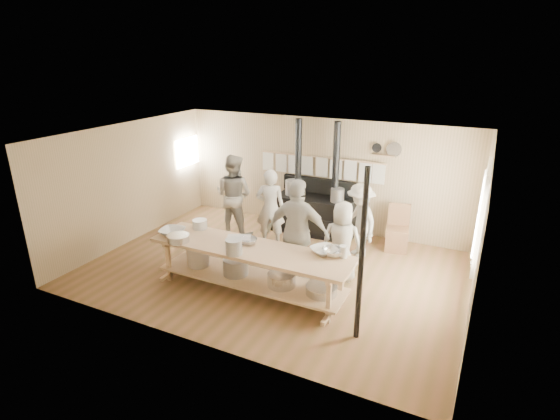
{
  "coord_description": "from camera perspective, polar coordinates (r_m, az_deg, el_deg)",
  "views": [
    {
      "loc": [
        3.42,
        -6.75,
        3.99
      ],
      "look_at": [
        0.04,
        0.2,
        1.17
      ],
      "focal_mm": 28.0,
      "sensor_mm": 36.0,
      "label": 1
    }
  ],
  "objects": [
    {
      "name": "window_right",
      "position": [
        7.76,
        24.85,
        -0.63
      ],
      "size": [
        0.09,
        1.5,
        1.65
      ],
      "color": "beige",
      "rests_on": "ground"
    },
    {
      "name": "mixing_bowl_large",
      "position": [
        7.86,
        -13.15,
        -3.61
      ],
      "size": [
        0.46,
        0.46,
        0.12
      ],
      "primitive_type": "cylinder",
      "rotation": [
        0.0,
        0.0,
        -0.22
      ],
      "color": "silver",
      "rests_on": "prep_table"
    },
    {
      "name": "ground",
      "position": [
        8.56,
        -0.82,
        -7.79
      ],
      "size": [
        7.0,
        7.0,
        0.0
      ],
      "primitive_type": "plane",
      "color": "brown",
      "rests_on": "ground"
    },
    {
      "name": "towel_rail",
      "position": [
        10.07,
        5.32,
        5.89
      ],
      "size": [
        3.0,
        0.04,
        0.47
      ],
      "color": "tan",
      "rests_on": "ground"
    },
    {
      "name": "bowl_steel_a",
      "position": [
        7.59,
        -4.14,
        -4.09
      ],
      "size": [
        0.41,
        0.41,
        0.09
      ],
      "primitive_type": "imported",
      "rotation": [
        0.0,
        0.0,
        0.53
      ],
      "color": "silver",
      "rests_on": "prep_table"
    },
    {
      "name": "bucket_galv",
      "position": [
        7.21,
        -6.05,
        -4.79
      ],
      "size": [
        0.31,
        0.31,
        0.26
      ],
      "primitive_type": "cylinder",
      "rotation": [
        0.0,
        0.0,
        -0.12
      ],
      "color": "gray",
      "rests_on": "prep_table"
    },
    {
      "name": "support_post",
      "position": [
        6.19,
        10.6,
        -6.14
      ],
      "size": [
        0.08,
        0.08,
        2.6
      ],
      "primitive_type": "cylinder",
      "color": "black",
      "rests_on": "ground"
    },
    {
      "name": "cook_far_left",
      "position": [
        9.26,
        -1.27,
        0.22
      ],
      "size": [
        0.72,
        0.59,
        1.71
      ],
      "primitive_type": "imported",
      "rotation": [
        0.0,
        0.0,
        3.47
      ],
      "color": "#9F9A8D",
      "rests_on": "ground"
    },
    {
      "name": "cook_left",
      "position": [
        9.91,
        -6.07,
        1.94
      ],
      "size": [
        0.91,
        0.71,
        1.87
      ],
      "primitive_type": "imported",
      "rotation": [
        0.0,
        0.0,
        3.14
      ],
      "color": "#9F9A8D",
      "rests_on": "ground"
    },
    {
      "name": "pitcher",
      "position": [
        7.14,
        8.28,
        -5.41
      ],
      "size": [
        0.17,
        0.17,
        0.2
      ],
      "primitive_type": "cylinder",
      "rotation": [
        0.0,
        0.0,
        0.33
      ],
      "color": "white",
      "rests_on": "prep_table"
    },
    {
      "name": "cook_center",
      "position": [
        7.98,
        8.06,
        -4.14
      ],
      "size": [
        0.79,
        0.57,
        1.51
      ],
      "primitive_type": "imported",
      "rotation": [
        0.0,
        0.0,
        3.27
      ],
      "color": "#9F9A8D",
      "rests_on": "ground"
    },
    {
      "name": "chair",
      "position": [
        9.59,
        15.02,
        -3.41
      ],
      "size": [
        0.53,
        0.53,
        0.98
      ],
      "rotation": [
        0.0,
        0.0,
        0.17
      ],
      "color": "#513220",
      "rests_on": "ground"
    },
    {
      "name": "bowl_white_b",
      "position": [
        7.25,
        5.77,
        -5.31
      ],
      "size": [
        0.59,
        0.59,
        0.1
      ],
      "primitive_type": "imported",
      "rotation": [
        0.0,
        0.0,
        2.53
      ],
      "color": "white",
      "rests_on": "prep_table"
    },
    {
      "name": "prep_table",
      "position": [
        7.62,
        -3.96,
        -7.14
      ],
      "size": [
        3.6,
        0.9,
        0.85
      ],
      "color": "tan",
      "rests_on": "ground"
    },
    {
      "name": "bowl_steel_b",
      "position": [
        7.2,
        6.96,
        -5.48
      ],
      "size": [
        0.53,
        0.53,
        0.12
      ],
      "primitive_type": "imported",
      "rotation": [
        0.0,
        0.0,
        3.89
      ],
      "color": "silver",
      "rests_on": "prep_table"
    },
    {
      "name": "bowl_white_a",
      "position": [
        8.18,
        -13.91,
        -2.77
      ],
      "size": [
        0.51,
        0.51,
        0.11
      ],
      "primitive_type": "imported",
      "rotation": [
        0.0,
        0.0,
        0.18
      ],
      "color": "white",
      "rests_on": "prep_table"
    },
    {
      "name": "cook_right",
      "position": [
        7.72,
        2.37,
        -3.0
      ],
      "size": [
        1.17,
        0.55,
        1.95
      ],
      "primitive_type": "imported",
      "rotation": [
        0.0,
        0.0,
        3.21
      ],
      "color": "#9F9A8D",
      "rests_on": "ground"
    },
    {
      "name": "cook_by_window",
      "position": [
        8.97,
        10.36,
        -1.36
      ],
      "size": [
        1.11,
        1.1,
        1.54
      ],
      "primitive_type": "imported",
      "rotation": [
        0.0,
        0.0,
        -0.77
      ],
      "color": "#9F9A8D",
      "rests_on": "ground"
    },
    {
      "name": "left_opening",
      "position": [
        11.38,
        -12.01,
        7.46
      ],
      "size": [
        0.0,
        0.9,
        0.9
      ],
      "color": "white",
      "rests_on": "ground"
    },
    {
      "name": "stove",
      "position": [
        10.12,
        4.53,
        -0.1
      ],
      "size": [
        1.9,
        0.75,
        2.6
      ],
      "color": "black",
      "rests_on": "ground"
    },
    {
      "name": "back_wall_shelf",
      "position": [
        9.6,
        13.74,
        7.5
      ],
      "size": [
        0.63,
        0.14,
        0.32
      ],
      "color": "tan",
      "rests_on": "ground"
    },
    {
      "name": "roasting_pan",
      "position": [
        7.68,
        -5.41,
        -3.86
      ],
      "size": [
        0.49,
        0.42,
        0.09
      ],
      "primitive_type": "cube",
      "rotation": [
        0.0,
        0.0,
        0.42
      ],
      "color": "#B2B2B7",
      "rests_on": "prep_table"
    },
    {
      "name": "room_shell",
      "position": [
        7.93,
        -0.87,
        2.64
      ],
      "size": [
        7.0,
        7.0,
        7.0
      ],
      "color": "tan",
      "rests_on": "ground"
    },
    {
      "name": "deep_bowl_enamel",
      "position": [
        8.34,
        -10.42,
        -1.83
      ],
      "size": [
        0.28,
        0.28,
        0.17
      ],
      "primitive_type": "cylinder",
      "rotation": [
        0.0,
        0.0,
        -0.02
      ],
      "color": "white",
      "rests_on": "prep_table"
    }
  ]
}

